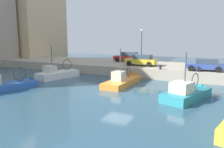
# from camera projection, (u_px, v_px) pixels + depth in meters

# --- Properties ---
(water_surface) EXTENTS (80.00, 80.00, 0.00)m
(water_surface) POSITION_uv_depth(u_px,v_px,m) (118.00, 92.00, 19.58)
(water_surface) COLOR #2D5166
(water_surface) RESTS_ON ground
(quay_wall) EXTENTS (9.00, 56.00, 1.20)m
(quay_wall) POSITION_uv_depth(u_px,v_px,m) (153.00, 69.00, 29.68)
(quay_wall) COLOR #ADA08C
(quay_wall) RESTS_ON ground
(fishing_boat_blue) EXTENTS (6.95, 3.22, 4.04)m
(fishing_boat_blue) POSITION_uv_depth(u_px,v_px,m) (7.00, 88.00, 20.35)
(fishing_boat_blue) COLOR #2D60B7
(fishing_boat_blue) RESTS_ON ground
(fishing_boat_orange) EXTENTS (6.95, 2.25, 4.61)m
(fishing_boat_orange) POSITION_uv_depth(u_px,v_px,m) (124.00, 83.00, 22.92)
(fishing_boat_orange) COLOR orange
(fishing_boat_orange) RESTS_ON ground
(fishing_boat_white) EXTENTS (6.18, 3.32, 4.80)m
(fishing_boat_white) POSITION_uv_depth(u_px,v_px,m) (60.00, 77.00, 26.52)
(fishing_boat_white) COLOR white
(fishing_boat_white) RESTS_ON ground
(fishing_boat_teal) EXTENTS (5.91, 3.68, 4.64)m
(fishing_boat_teal) POSITION_uv_depth(u_px,v_px,m) (188.00, 97.00, 17.43)
(fishing_boat_teal) COLOR teal
(fishing_boat_teal) RESTS_ON ground
(parked_car_red) EXTENTS (2.11, 4.28, 1.48)m
(parked_car_red) POSITION_uv_depth(u_px,v_px,m) (128.00, 57.00, 33.14)
(parked_car_red) COLOR red
(parked_car_red) RESTS_ON quay_wall
(parked_car_blue) EXTENTS (2.09, 4.05, 1.37)m
(parked_car_blue) POSITION_uv_depth(u_px,v_px,m) (205.00, 65.00, 23.90)
(parked_car_blue) COLOR #334C9E
(parked_car_blue) RESTS_ON quay_wall
(parked_car_yellow) EXTENTS (2.00, 3.92, 1.46)m
(parked_car_yellow) POSITION_uv_depth(u_px,v_px,m) (142.00, 60.00, 28.44)
(parked_car_yellow) COLOR gold
(parked_car_yellow) RESTS_ON quay_wall
(mooring_bollard_mid) EXTENTS (0.28, 0.28, 0.55)m
(mooring_bollard_mid) POSITION_uv_depth(u_px,v_px,m) (198.00, 69.00, 23.27)
(mooring_bollard_mid) COLOR #2D2D33
(mooring_bollard_mid) RESTS_ON quay_wall
(mooring_bollard_north) EXTENTS (0.28, 0.28, 0.55)m
(mooring_bollard_north) POSITION_uv_depth(u_px,v_px,m) (160.00, 67.00, 25.00)
(mooring_bollard_north) COLOR #2D2D33
(mooring_bollard_north) RESTS_ON quay_wall
(quay_streetlamp) EXTENTS (0.36, 0.36, 4.83)m
(quay_streetlamp) POSITION_uv_depth(u_px,v_px,m) (142.00, 40.00, 31.32)
(quay_streetlamp) COLOR #38383D
(quay_streetlamp) RESTS_ON quay_wall
(waterfront_building_east) EXTENTS (11.35, 8.42, 17.66)m
(waterfront_building_east) POSITION_uv_depth(u_px,v_px,m) (34.00, 17.00, 43.96)
(waterfront_building_east) COLOR #D1B284
(waterfront_building_east) RESTS_ON ground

